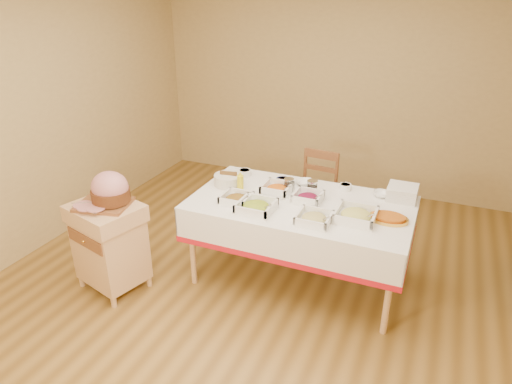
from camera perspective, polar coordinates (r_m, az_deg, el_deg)
room_shell at (r=3.44m, az=-0.32°, el=5.73°), size 5.00×5.00×5.00m
dining_table at (r=3.88m, az=5.54°, el=-3.38°), size 1.82×1.02×0.76m
butcher_cart at (r=4.03m, az=-17.84°, el=-5.95°), size 0.65×0.59×0.78m
dining_chair at (r=4.69m, az=7.36°, el=-0.28°), size 0.43×0.41×0.89m
ham_on_board at (r=3.82m, az=-17.88°, el=0.08°), size 0.43×0.41×0.29m
serving_dish_a at (r=3.78m, az=-2.46°, el=-0.81°), size 0.24×0.23×0.10m
serving_dish_b at (r=3.63m, az=0.03°, el=-1.80°), size 0.28×0.28×0.11m
serving_dish_c at (r=3.49m, az=7.27°, el=-3.26°), size 0.25×0.25×0.10m
serving_dish_d at (r=3.58m, az=12.37°, el=-2.81°), size 0.30×0.30×0.11m
serving_dish_e at (r=3.95m, az=2.64°, el=0.44°), size 0.25×0.24×0.12m
serving_dish_f at (r=3.81m, az=6.49°, el=-0.66°), size 0.24×0.23×0.11m
small_bowl_left at (r=4.31m, az=-1.43°, el=2.48°), size 0.12×0.12×0.06m
small_bowl_mid at (r=4.11m, az=3.41°, el=1.34°), size 0.13×0.13×0.06m
small_bowl_right at (r=4.08m, az=11.11°, el=0.67°), size 0.10×0.10×0.05m
bowl_white_imported at (r=4.14m, az=6.09°, el=1.20°), size 0.21×0.21×0.04m
bowl_small_imported at (r=4.02m, az=15.39°, el=-0.26°), size 0.17×0.17×0.04m
preserve_jar_left at (r=3.99m, az=4.14°, el=0.85°), size 0.09×0.09×0.11m
preserve_jar_right at (r=3.96m, az=7.04°, el=0.56°), size 0.09×0.09×0.12m
mustard_bottle at (r=3.97m, az=-1.96°, el=1.25°), size 0.06×0.06×0.18m
bread_basket at (r=4.11m, az=-3.45°, el=1.57°), size 0.26×0.26×0.12m
plate_stack at (r=4.01m, az=17.82°, el=-0.08°), size 0.24×0.24×0.12m
brass_platter at (r=3.64m, az=16.23°, el=-3.15°), size 0.30×0.22×0.04m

